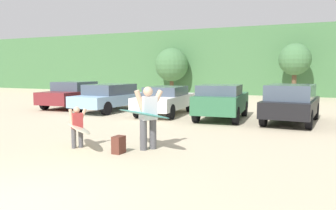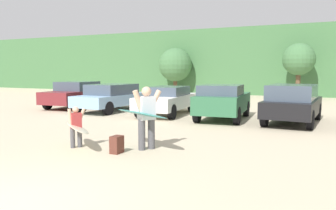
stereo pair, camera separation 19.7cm
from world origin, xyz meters
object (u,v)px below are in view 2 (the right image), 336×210
surfboard_teal (141,114)px  person_child (76,124)px  surfboard_cream (78,128)px  parked_car_black (293,103)px  parked_car_white (167,99)px  parked_car_sky_blue (113,97)px  parked_car_forest_green (223,101)px  parked_car_maroon (77,94)px  backpack_dropped (117,145)px  person_adult (146,114)px

surfboard_teal → person_child: bearing=44.4°
surfboard_cream → person_child: bearing=12.2°
parked_car_black → parked_car_white: bearing=89.3°
parked_car_sky_blue → parked_car_forest_green: size_ratio=1.13×
parked_car_maroon → surfboard_cream: (7.14, -8.26, -0.20)m
person_child → backpack_dropped: 1.45m
parked_car_sky_blue → parked_car_maroon: bearing=81.6°
parked_car_forest_green → surfboard_cream: (-1.92, -7.15, -0.24)m
parked_car_black → surfboard_teal: parked_car_black is taller
person_child → parked_car_maroon: bearing=-16.7°
surfboard_cream → backpack_dropped: 1.33m
parked_car_black → surfboard_cream: size_ratio=2.46×
parked_car_maroon → person_adult: size_ratio=2.66×
surfboard_cream → backpack_dropped: surfboard_cream is taller
parked_car_sky_blue → parked_car_white: parked_car_sky_blue is taller
parked_car_sky_blue → surfboard_cream: (4.24, -7.72, -0.19)m
surfboard_cream → backpack_dropped: bearing=-139.1°
parked_car_sky_blue → person_child: parked_car_sky_blue is taller
parked_car_maroon → parked_car_black: (11.91, -0.91, 0.07)m
parked_car_maroon → surfboard_cream: size_ratio=2.54×
surfboard_cream → parked_car_sky_blue: bearing=-20.4°
surfboard_teal → backpack_dropped: surfboard_teal is taller
person_child → parked_car_forest_green: bearing=-73.3°
parked_car_black → person_adult: bearing=157.9°
parked_car_sky_blue → person_adult: (6.01, -7.01, 0.20)m
parked_car_sky_blue → surfboard_teal: 9.22m
parked_car_sky_blue → surfboard_teal: bearing=-138.2°
parked_car_sky_blue → parked_car_forest_green: bearing=-93.1°
person_adult → person_child: (-1.87, -0.66, -0.32)m
parked_car_black → surfboard_cream: 8.77m
person_adult → surfboard_teal: (-0.12, -0.08, 0.02)m
person_adult → surfboard_teal: bearing=66.7°
backpack_dropped → parked_car_sky_blue: bearing=125.6°
person_child → backpack_dropped: person_child is taller
backpack_dropped → person_child: bearing=177.7°
person_child → surfboard_cream: (0.10, -0.06, -0.08)m
surfboard_teal → parked_car_maroon: bearing=-14.8°
parked_car_white → person_child: parked_car_white is taller
person_adult → backpack_dropped: size_ratio=3.79×
person_child → parked_car_black: bearing=-91.1°
parked_car_black → surfboard_cream: (-4.78, -7.35, -0.27)m
surfboard_teal → backpack_dropped: 1.05m
parked_car_maroon → parked_car_forest_green: size_ratio=1.09×
parked_car_forest_green → backpack_dropped: (-0.64, -7.15, -0.59)m
parked_car_white → parked_car_maroon: bearing=78.8°
parked_car_white → surfboard_teal: 7.51m
parked_car_black → surfboard_teal: bearing=157.3°
parked_car_sky_blue → person_child: (4.14, -7.66, -0.11)m
person_child → surfboard_cream: size_ratio=0.64×
parked_car_forest_green → person_child: size_ratio=3.61×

